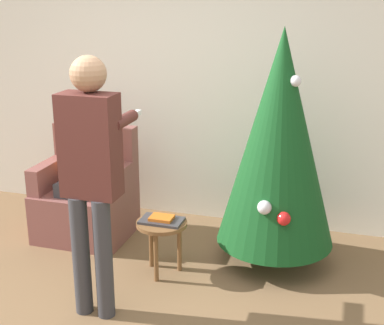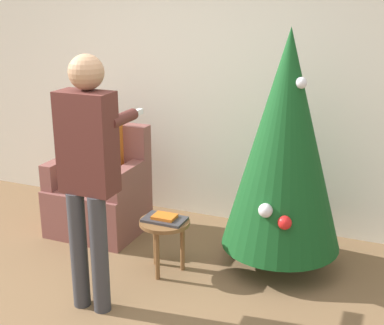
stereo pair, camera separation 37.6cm
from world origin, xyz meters
TOP-DOWN VIEW (x-y plane):
  - wall_back at (0.00, 2.23)m, footprint 8.00×0.06m
  - christmas_tree at (0.95, 1.47)m, footprint 0.93×0.93m
  - armchair at (-0.75, 1.51)m, footprint 0.78×0.67m
  - person_seated at (-0.75, 1.48)m, footprint 0.36×0.46m
  - person_standing at (-0.11, 0.42)m, footprint 0.39×0.57m
  - side_stool at (0.14, 1.03)m, footprint 0.39×0.39m
  - laptop at (0.14, 1.03)m, footprint 0.33×0.20m
  - book at (0.14, 1.03)m, footprint 0.18×0.13m

SIDE VIEW (x-z plane):
  - armchair at x=-0.75m, z-range -0.14..0.83m
  - side_stool at x=0.14m, z-range 0.15..0.58m
  - laptop at x=0.14m, z-range 0.44..0.46m
  - book at x=0.14m, z-range 0.46..0.48m
  - person_seated at x=-0.75m, z-range 0.06..1.32m
  - christmas_tree at x=0.95m, z-range 0.10..1.99m
  - person_standing at x=-0.11m, z-range 0.17..1.93m
  - wall_back at x=0.00m, z-range 0.00..2.70m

